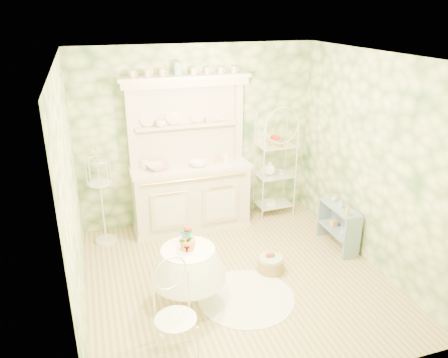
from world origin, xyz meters
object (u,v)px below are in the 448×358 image
object	(u,v)px
side_shelf	(338,227)
cafe_chair	(176,325)
floor_basket	(270,264)
birdcage_stand	(101,196)
round_table	(189,280)
kitchen_dresser	(190,156)
bakers_rack	(275,159)

from	to	relation	value
side_shelf	cafe_chair	world-z (taller)	cafe_chair
side_shelf	floor_basket	xyz separation A→B (m)	(-1.15, -0.30, -0.20)
birdcage_stand	floor_basket	xyz separation A→B (m)	(1.97, -1.43, -0.61)
cafe_chair	birdcage_stand	world-z (taller)	birdcage_stand
round_table	kitchen_dresser	bearing A→B (deg)	75.52
kitchen_dresser	round_table	distance (m)	2.07
round_table	cafe_chair	distance (m)	0.83
cafe_chair	floor_basket	xyz separation A→B (m)	(1.45, 1.09, -0.29)
cafe_chair	birdcage_stand	size ratio (longest dim) A/B	0.54
birdcage_stand	floor_basket	bearing A→B (deg)	-35.90
cafe_chair	floor_basket	world-z (taller)	cafe_chair
bakers_rack	cafe_chair	xyz separation A→B (m)	(-2.18, -2.69, -0.55)
kitchen_dresser	round_table	xyz separation A→B (m)	(-0.47, -1.83, -0.83)
bakers_rack	round_table	size ratio (longest dim) A/B	3.01
cafe_chair	birdcage_stand	bearing A→B (deg)	82.63
floor_basket	round_table	bearing A→B (deg)	-164.16
kitchen_dresser	floor_basket	world-z (taller)	kitchen_dresser
round_table	birdcage_stand	distance (m)	1.98
bakers_rack	cafe_chair	bearing A→B (deg)	-132.30
side_shelf	cafe_chair	bearing A→B (deg)	-150.92
kitchen_dresser	round_table	world-z (taller)	kitchen_dresser
side_shelf	floor_basket	bearing A→B (deg)	-164.61
birdcage_stand	floor_basket	size ratio (longest dim) A/B	4.62
round_table	cafe_chair	bearing A→B (deg)	-111.71
bakers_rack	round_table	distance (m)	2.75
kitchen_dresser	floor_basket	size ratio (longest dim) A/B	7.40
round_table	bakers_rack	bearing A→B (deg)	45.65
side_shelf	birdcage_stand	world-z (taller)	birdcage_stand
round_table	birdcage_stand	size ratio (longest dim) A/B	0.43
round_table	birdcage_stand	bearing A→B (deg)	115.25
round_table	cafe_chair	world-z (taller)	cafe_chair
side_shelf	round_table	world-z (taller)	round_table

